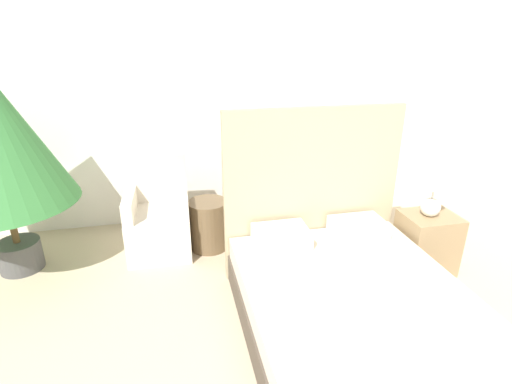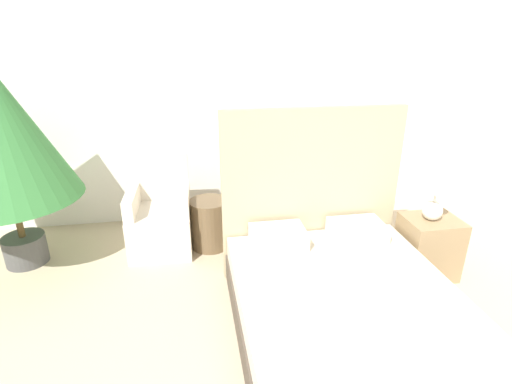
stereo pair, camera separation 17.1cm
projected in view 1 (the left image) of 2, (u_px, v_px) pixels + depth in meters
wall_back at (222, 93)px, 4.37m from camera, size 10.00×0.06×2.90m
bed at (351, 300)px, 2.89m from camera, size 1.57×2.00×1.52m
armchair_near_window_left at (159, 224)px, 3.99m from camera, size 0.62×0.65×0.93m
armchair_near_window_right at (255, 215)px, 4.19m from camera, size 0.62×0.65×0.93m
nightstand at (426, 243)px, 3.66m from camera, size 0.47×0.40×0.56m
table_lamp at (435, 182)px, 3.43m from camera, size 0.24×0.24×0.52m
side_table at (209, 225)px, 4.06m from camera, size 0.39×0.39×0.51m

